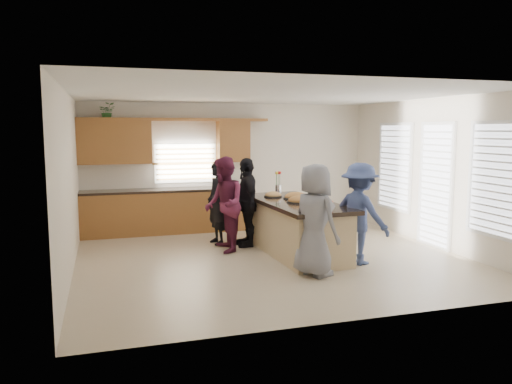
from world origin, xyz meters
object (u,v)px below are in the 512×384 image
object	(u,v)px
island	(296,229)
woman_left_mid	(224,205)
woman_left_back	(217,203)
woman_left_front	(247,202)
woman_right_front	(315,220)
salad_bowl	(322,205)
woman_right_back	(360,214)

from	to	relation	value
island	woman_left_mid	bearing A→B (deg)	154.41
woman_left_back	woman_left_mid	xyz separation A→B (m)	(-0.02, -0.65, 0.07)
woman_left_front	woman_right_front	bearing A→B (deg)	15.59
woman_left_mid	woman_left_front	world-z (taller)	woman_left_mid
woman_right_front	salad_bowl	bearing A→B (deg)	-61.07
island	salad_bowl	size ratio (longest dim) A/B	8.02
salad_bowl	woman_right_back	size ratio (longest dim) A/B	0.20
salad_bowl	woman_left_back	distance (m)	2.50
salad_bowl	woman_left_back	bearing A→B (deg)	119.69
island	woman_right_back	distance (m)	1.26
salad_bowl	woman_left_back	xyz separation A→B (m)	(-1.23, 2.16, -0.23)
salad_bowl	woman_left_mid	distance (m)	1.96
woman_left_front	island	bearing A→B (deg)	42.55
woman_left_mid	woman_right_back	xyz separation A→B (m)	(1.95, -1.44, -0.03)
woman_left_mid	woman_right_back	distance (m)	2.43
woman_left_mid	island	bearing A→B (deg)	69.30
woman_right_back	woman_left_back	bearing A→B (deg)	17.87
island	woman_right_front	world-z (taller)	woman_right_front
woman_right_back	woman_right_front	size ratio (longest dim) A/B	0.98
woman_left_mid	woman_left_front	bearing A→B (deg)	125.06
woman_left_mid	woman_left_front	xyz separation A→B (m)	(0.52, 0.33, -0.02)
woman_left_front	woman_right_back	distance (m)	2.28
island	salad_bowl	distance (m)	1.15
island	woman_left_front	bearing A→B (deg)	126.13
salad_bowl	woman_right_back	bearing A→B (deg)	5.14
woman_right_front	woman_left_back	bearing A→B (deg)	-1.25
salad_bowl	woman_right_back	distance (m)	0.73
island	woman_left_mid	xyz separation A→B (m)	(-1.19, 0.51, 0.42)
woman_right_back	woman_right_front	distance (m)	1.06
island	woman_right_front	xyz separation A→B (m)	(-0.23, -1.34, 0.40)
woman_left_front	woman_right_front	xyz separation A→B (m)	(0.44, -2.19, 0.01)
island	woman_left_back	world-z (taller)	woman_left_back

